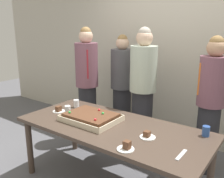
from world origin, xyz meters
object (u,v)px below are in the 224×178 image
(plated_slice_far_left, at_px, (59,110))
(person_striped_tie_right, at_px, (143,91))
(drink_cup_middle, at_px, (206,131))
(drink_cup_nearest, at_px, (76,104))
(plated_slice_near_left, at_px, (147,136))
(person_green_shirt_behind, at_px, (210,104))
(person_serving_front, at_px, (122,86))
(party_table, at_px, (112,132))
(cake_server_utensil, at_px, (181,155))
(person_far_right_suit, at_px, (87,83))
(plated_slice_near_right, at_px, (126,147))
(drink_cup_far_end, at_px, (68,110))
(sheet_cake, at_px, (91,117))

(plated_slice_far_left, bearing_deg, person_striped_tie_right, 52.82)
(plated_slice_far_left, bearing_deg, drink_cup_middle, 12.42)
(plated_slice_far_left, height_order, drink_cup_nearest, drink_cup_nearest)
(plated_slice_near_left, relative_size, person_green_shirt_behind, 0.09)
(person_serving_front, bearing_deg, party_table, 11.51)
(person_serving_front, bearing_deg, cake_server_utensil, 30.18)
(person_far_right_suit, bearing_deg, person_striped_tie_right, 51.60)
(plated_slice_near_right, height_order, drink_cup_middle, drink_cup_middle)
(cake_server_utensil, xyz_separation_m, person_striped_tie_right, (-0.92, 1.00, 0.17))
(person_serving_front, xyz_separation_m, person_striped_tie_right, (0.55, -0.32, 0.07))
(plated_slice_near_right, bearing_deg, drink_cup_nearest, 153.57)
(drink_cup_far_end, xyz_separation_m, person_far_right_suit, (-0.38, 0.78, 0.13))
(cake_server_utensil, distance_m, person_striped_tie_right, 1.37)
(plated_slice_far_left, xyz_separation_m, cake_server_utensil, (1.59, -0.12, -0.02))
(drink_cup_nearest, xyz_separation_m, drink_cup_far_end, (0.09, -0.23, 0.00))
(drink_cup_nearest, distance_m, cake_server_utensil, 1.58)
(drink_cup_nearest, distance_m, person_far_right_suit, 0.63)
(plated_slice_far_left, height_order, person_serving_front, person_serving_front)
(plated_slice_near_left, bearing_deg, plated_slice_far_left, -179.85)
(plated_slice_near_left, height_order, drink_cup_far_end, drink_cup_far_end)
(plated_slice_near_left, bearing_deg, plated_slice_near_right, -96.31)
(sheet_cake, xyz_separation_m, plated_slice_near_left, (0.71, -0.02, -0.02))
(party_table, bearing_deg, sheet_cake, -175.53)
(sheet_cake, relative_size, person_green_shirt_behind, 0.37)
(plated_slice_far_left, relative_size, drink_cup_far_end, 1.50)
(plated_slice_near_left, xyz_separation_m, drink_cup_middle, (0.43, 0.36, 0.03))
(drink_cup_nearest, distance_m, person_striped_tie_right, 0.89)
(party_table, bearing_deg, person_green_shirt_behind, 51.49)
(person_green_shirt_behind, bearing_deg, sheet_cake, 0.01)
(plated_slice_far_left, bearing_deg, sheet_cake, 2.25)
(person_green_shirt_behind, bearing_deg, party_table, 8.26)
(plated_slice_near_left, relative_size, person_far_right_suit, 0.09)
(sheet_cake, distance_m, person_far_right_suit, 1.08)
(person_serving_front, bearing_deg, plated_slice_near_right, 17.17)
(person_striped_tie_right, bearing_deg, drink_cup_far_end, -20.58)
(party_table, height_order, person_serving_front, person_serving_front)
(drink_cup_middle, height_order, person_striped_tie_right, person_striped_tie_right)
(plated_slice_near_left, relative_size, plated_slice_far_left, 1.00)
(plated_slice_near_left, xyz_separation_m, plated_slice_near_right, (-0.03, -0.31, 0.01))
(party_table, height_order, plated_slice_near_left, plated_slice_near_left)
(drink_cup_nearest, bearing_deg, person_green_shirt_behind, 26.25)
(person_green_shirt_behind, bearing_deg, plated_slice_near_left, 29.43)
(person_green_shirt_behind, bearing_deg, person_serving_front, -52.61)
(sheet_cake, distance_m, person_striped_tie_right, 0.89)
(person_serving_front, distance_m, person_green_shirt_behind, 1.41)
(sheet_cake, xyz_separation_m, plated_slice_far_left, (-0.50, -0.02, -0.02))
(plated_slice_near_right, bearing_deg, drink_cup_far_end, 162.64)
(plated_slice_far_left, distance_m, person_far_right_suit, 0.85)
(sheet_cake, bearing_deg, person_green_shirt_behind, 43.24)
(plated_slice_far_left, xyz_separation_m, person_far_right_suit, (-0.24, 0.80, 0.16))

